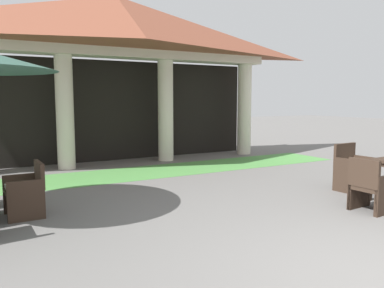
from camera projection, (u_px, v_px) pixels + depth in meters
background_pavilion at (116, 37)px, 10.66m from camera, size 9.83×2.90×4.55m
lawn_strip at (140, 173)px, 9.71m from camera, size 11.63×1.74×0.01m
patio_chair_near_foreground_east at (26, 191)px, 6.10m from camera, size 0.55×0.64×0.84m
patio_chair_mid_left_west at (371, 188)px, 6.35m from camera, size 0.60×0.58×0.88m
patio_chair_mid_left_north at (354, 170)px, 7.78m from camera, size 0.67×0.62×0.93m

